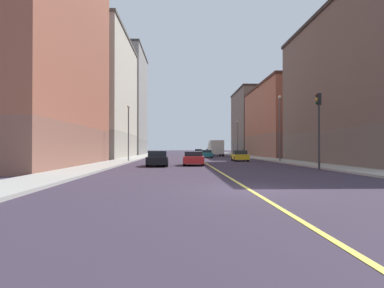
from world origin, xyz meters
name	(u,v)px	position (x,y,z in m)	size (l,w,h in m)	color
ground_plane	(250,190)	(0.00, 0.00, 0.00)	(400.00, 400.00, 0.00)	#332938
sidewalk_left	(247,156)	(9.77, 49.00, 0.07)	(3.09, 168.00, 0.15)	#9E9B93
sidewalk_right	(142,156)	(-9.77, 49.00, 0.07)	(3.09, 168.00, 0.15)	#9E9B93
lane_center_stripe	(195,157)	(0.00, 49.00, 0.01)	(0.16, 154.00, 0.01)	#E5D14C
building_left_near	(366,87)	(15.91, 19.87, 7.80)	(9.48, 25.37, 15.58)	brown
building_left_mid	(282,121)	(15.91, 47.57, 6.51)	(9.48, 23.98, 13.00)	brown
building_left_far	(255,123)	(15.91, 69.81, 7.91)	(9.48, 18.71, 15.81)	brown
building_right_corner	(32,44)	(-15.91, 17.15, 10.91)	(9.48, 21.44, 21.79)	brown
building_right_midblock	(100,97)	(-15.91, 42.74, 9.99)	(9.48, 23.44, 19.96)	#9D9688
building_right_distant	(124,103)	(-15.91, 66.64, 12.16)	(9.48, 19.58, 24.30)	slate
traffic_light_left_near	(319,120)	(7.81, 12.04, 3.78)	(0.40, 0.32, 5.82)	#2D2D2D
street_lamp_left_near	(280,121)	(8.82, 25.43, 4.71)	(0.36, 0.36, 7.59)	#4C4C51
street_lamp_right_near	(128,127)	(-8.82, 26.75, 4.17)	(0.36, 0.36, 6.56)	#4C4C51
street_lamp_left_far	(238,134)	(8.82, 54.05, 4.40)	(0.36, 0.36, 7.00)	#4C4C51
car_yellow	(240,156)	(4.76, 28.85, 0.66)	(1.92, 4.37, 1.33)	gold
car_silver	(210,152)	(4.52, 69.38, 0.66)	(2.05, 3.97, 1.36)	silver
car_black	(158,159)	(-4.78, 17.36, 0.67)	(1.98, 4.52, 1.39)	black
car_white	(198,152)	(1.56, 65.00, 0.65)	(1.99, 4.09, 1.34)	white
car_teal	(206,154)	(1.69, 43.40, 0.63)	(2.01, 4.59, 1.28)	#196670
car_red	(193,159)	(-1.47, 18.63, 0.64)	(2.02, 4.16, 1.31)	red
box_truck	(216,148)	(4.37, 53.69, 1.65)	(2.60, 7.46, 3.08)	beige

